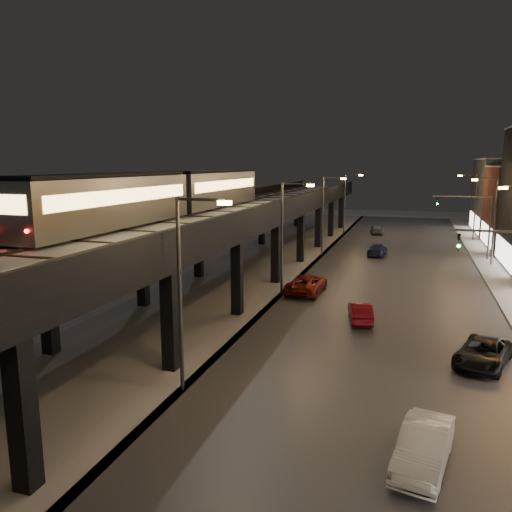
% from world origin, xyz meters
% --- Properties ---
extents(road_surface, '(17.00, 120.00, 0.06)m').
position_xyz_m(road_surface, '(7.50, 35.00, 0.03)').
color(road_surface, '#46474D').
rests_on(road_surface, ground).
extents(under_viaduct_pavement, '(11.00, 120.00, 0.06)m').
position_xyz_m(under_viaduct_pavement, '(-6.00, 35.00, 0.03)').
color(under_viaduct_pavement, '#9FA1A8').
rests_on(under_viaduct_pavement, ground).
extents(elevated_viaduct, '(9.00, 100.00, 6.30)m').
position_xyz_m(elevated_viaduct, '(-6.00, 31.84, 5.62)').
color(elevated_viaduct, black).
rests_on(elevated_viaduct, ground).
extents(viaduct_trackbed, '(8.40, 100.00, 0.32)m').
position_xyz_m(viaduct_trackbed, '(-6.01, 31.97, 6.39)').
color(viaduct_trackbed, '#B2B7C1').
rests_on(viaduct_trackbed, elevated_viaduct).
extents(viaduct_parapet_streetside, '(0.30, 100.00, 1.10)m').
position_xyz_m(viaduct_parapet_streetside, '(-1.65, 32.00, 6.85)').
color(viaduct_parapet_streetside, black).
rests_on(viaduct_parapet_streetside, elevated_viaduct).
extents(viaduct_parapet_far, '(0.30, 100.00, 1.10)m').
position_xyz_m(viaduct_parapet_far, '(-10.35, 32.00, 6.85)').
color(viaduct_parapet_far, black).
rests_on(viaduct_parapet_far, elevated_viaduct).
extents(streetlight_left_1, '(2.57, 0.28, 9.00)m').
position_xyz_m(streetlight_left_1, '(-0.43, 13.00, 5.24)').
color(streetlight_left_1, '#38383A').
rests_on(streetlight_left_1, ground).
extents(streetlight_left_2, '(2.57, 0.28, 9.00)m').
position_xyz_m(streetlight_left_2, '(-0.43, 31.00, 5.24)').
color(streetlight_left_2, '#38383A').
rests_on(streetlight_left_2, ground).
extents(streetlight_left_3, '(2.57, 0.28, 9.00)m').
position_xyz_m(streetlight_left_3, '(-0.43, 49.00, 5.24)').
color(streetlight_left_3, '#38383A').
rests_on(streetlight_left_3, ground).
extents(streetlight_right_3, '(2.56, 0.28, 9.00)m').
position_xyz_m(streetlight_right_3, '(16.73, 49.00, 5.24)').
color(streetlight_right_3, '#38383A').
rests_on(streetlight_right_3, ground).
extents(streetlight_left_4, '(2.57, 0.28, 9.00)m').
position_xyz_m(streetlight_left_4, '(-0.43, 67.00, 5.24)').
color(streetlight_left_4, '#38383A').
rests_on(streetlight_left_4, ground).
extents(streetlight_right_4, '(2.56, 0.28, 9.00)m').
position_xyz_m(streetlight_right_4, '(16.73, 67.00, 5.24)').
color(streetlight_right_4, '#38383A').
rests_on(streetlight_right_4, ground).
extents(traffic_light_rig_b, '(6.10, 0.34, 7.00)m').
position_xyz_m(traffic_light_rig_b, '(15.84, 52.00, 4.50)').
color(traffic_light_rig_b, '#38383A').
rests_on(traffic_light_rig_b, ground).
extents(subway_train, '(2.70, 32.77, 3.22)m').
position_xyz_m(subway_train, '(-8.50, 27.93, 8.22)').
color(subway_train, gray).
rests_on(subway_train, viaduct_trackbed).
extents(car_near_white, '(2.12, 4.11, 1.29)m').
position_xyz_m(car_near_white, '(6.08, 25.85, 0.64)').
color(car_near_white, maroon).
rests_on(car_near_white, ground).
extents(car_mid_silver, '(2.76, 5.57, 1.52)m').
position_xyz_m(car_mid_silver, '(1.12, 32.13, 0.76)').
color(car_mid_silver, maroon).
rests_on(car_mid_silver, ground).
extents(car_mid_dark, '(2.14, 4.72, 1.34)m').
position_xyz_m(car_mid_dark, '(5.33, 51.10, 0.67)').
color(car_mid_dark, '#151E46').
rests_on(car_mid_dark, ground).
extents(car_far_white, '(2.25, 4.35, 1.42)m').
position_xyz_m(car_far_white, '(3.88, 69.29, 0.71)').
color(car_far_white, '#575C67').
rests_on(car_far_white, ground).
extents(car_onc_silver, '(2.30, 4.61, 1.45)m').
position_xyz_m(car_onc_silver, '(9.89, 10.13, 0.73)').
color(car_onc_silver, white).
rests_on(car_onc_silver, ground).
extents(car_onc_dark, '(3.66, 5.33, 1.36)m').
position_xyz_m(car_onc_dark, '(12.94, 20.32, 0.68)').
color(car_onc_dark, black).
rests_on(car_onc_dark, ground).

